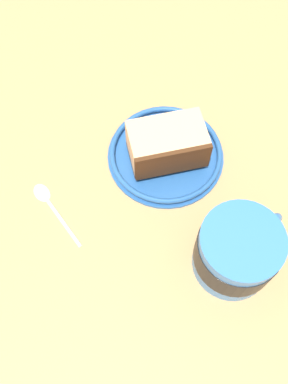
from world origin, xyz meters
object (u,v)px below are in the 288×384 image
object	(u,v)px
small_plate	(166,154)
tea_mug	(237,251)
cake_slice	(167,145)
teaspoon	(48,200)

from	to	relation	value
small_plate	tea_mug	world-z (taller)	tea_mug
small_plate	tea_mug	distance (cm)	17.73
small_plate	cake_slice	world-z (taller)	cake_slice
small_plate	cake_slice	distance (cm)	2.80
cake_slice	teaspoon	xyz separation A→B (cm)	(11.90, -12.57, -3.16)
cake_slice	teaspoon	world-z (taller)	cake_slice
cake_slice	tea_mug	world-z (taller)	tea_mug
small_plate	teaspoon	size ratio (longest dim) A/B	1.63
small_plate	tea_mug	bearing A→B (deg)	47.29
cake_slice	teaspoon	distance (cm)	17.59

